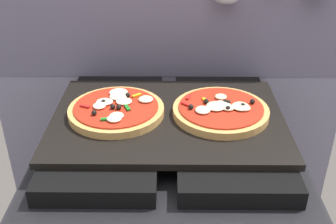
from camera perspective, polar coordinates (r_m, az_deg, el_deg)
The scene contains 4 objects.
kitchen_backsplash at distance 1.33m, azimuth 0.26°, elevation 1.90°, with size 1.10×0.09×1.55m.
baking_tray at distance 0.98m, azimuth 0.00°, elevation -0.92°, with size 0.54×0.38×0.02m, color black.
pizza_left at distance 0.98m, azimuth -7.07°, elevation 0.34°, with size 0.22×0.22×0.03m.
pizza_right at distance 0.98m, azimuth 7.24°, elevation 0.25°, with size 0.22×0.22×0.03m.
Camera 1 is at (0.01, -0.84, 1.40)m, focal length 44.58 mm.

